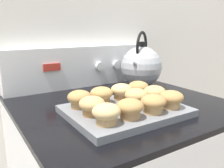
{
  "coord_description": "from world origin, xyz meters",
  "views": [
    {
      "loc": [
        -0.48,
        -0.33,
        1.2
      ],
      "look_at": [
        -0.08,
        0.3,
        1.02
      ],
      "focal_mm": 38.0,
      "sensor_mm": 36.0,
      "label": 1
    }
  ],
  "objects_px": {
    "muffin_r0_c2": "(153,103)",
    "muffin_r2_c3": "(138,88)",
    "muffin_r0_c1": "(130,108)",
    "muffin_r1_c2": "(136,97)",
    "muffin_r0_c3": "(171,99)",
    "muffin_pan": "(125,111)",
    "muffin_r0_c0": "(106,113)",
    "muffin_r2_c1": "(102,95)",
    "muffin_r1_c3": "(155,93)",
    "muffin_r1_c0": "(92,105)",
    "muffin_r2_c0": "(79,99)",
    "muffin_r2_c2": "(122,91)",
    "tea_kettle": "(141,66)"
  },
  "relations": [
    {
      "from": "muffin_r1_c2",
      "to": "muffin_r2_c1",
      "type": "relative_size",
      "value": 1.0
    },
    {
      "from": "muffin_r0_c1",
      "to": "muffin_r1_c2",
      "type": "bearing_deg",
      "value": 43.29
    },
    {
      "from": "muffin_r0_c3",
      "to": "tea_kettle",
      "type": "bearing_deg",
      "value": 65.74
    },
    {
      "from": "muffin_r0_c0",
      "to": "muffin_r2_c2",
      "type": "xyz_separation_m",
      "value": [
        0.16,
        0.17,
        0.0
      ]
    },
    {
      "from": "muffin_r2_c1",
      "to": "muffin_r2_c2",
      "type": "bearing_deg",
      "value": 2.18
    },
    {
      "from": "muffin_pan",
      "to": "muffin_r0_c1",
      "type": "bearing_deg",
      "value": -117.49
    },
    {
      "from": "muffin_r0_c2",
      "to": "muffin_r2_c3",
      "type": "distance_m",
      "value": 0.19
    },
    {
      "from": "muffin_pan",
      "to": "muffin_r0_c0",
      "type": "distance_m",
      "value": 0.15
    },
    {
      "from": "muffin_r1_c3",
      "to": "muffin_r0_c3",
      "type": "bearing_deg",
      "value": -90.41
    },
    {
      "from": "muffin_r0_c2",
      "to": "muffin_r2_c1",
      "type": "xyz_separation_m",
      "value": [
        -0.08,
        0.16,
        0.0
      ]
    },
    {
      "from": "muffin_r0_c1",
      "to": "tea_kettle",
      "type": "bearing_deg",
      "value": 46.95
    },
    {
      "from": "muffin_r1_c3",
      "to": "muffin_r2_c1",
      "type": "bearing_deg",
      "value": 153.21
    },
    {
      "from": "muffin_r0_c2",
      "to": "muffin_r1_c3",
      "type": "relative_size",
      "value": 1.0
    },
    {
      "from": "muffin_r2_c2",
      "to": "muffin_pan",
      "type": "bearing_deg",
      "value": -117.27
    },
    {
      "from": "muffin_r2_c0",
      "to": "muffin_r0_c3",
      "type": "bearing_deg",
      "value": -33.07
    },
    {
      "from": "muffin_r1_c2",
      "to": "muffin_r2_c0",
      "type": "distance_m",
      "value": 0.19
    },
    {
      "from": "muffin_r0_c3",
      "to": "muffin_r1_c3",
      "type": "xyz_separation_m",
      "value": [
        0.0,
        0.08,
        0.0
      ]
    },
    {
      "from": "muffin_r1_c0",
      "to": "muffin_r2_c3",
      "type": "bearing_deg",
      "value": 19.86
    },
    {
      "from": "muffin_r2_c1",
      "to": "tea_kettle",
      "type": "bearing_deg",
      "value": 29.22
    },
    {
      "from": "muffin_r0_c0",
      "to": "muffin_r2_c1",
      "type": "height_order",
      "value": "same"
    },
    {
      "from": "muffin_r2_c0",
      "to": "muffin_pan",
      "type": "bearing_deg",
      "value": -32.55
    },
    {
      "from": "muffin_r0_c0",
      "to": "muffin_r2_c2",
      "type": "distance_m",
      "value": 0.23
    },
    {
      "from": "muffin_r0_c3",
      "to": "muffin_r1_c3",
      "type": "distance_m",
      "value": 0.08
    },
    {
      "from": "muffin_r0_c3",
      "to": "muffin_r2_c3",
      "type": "distance_m",
      "value": 0.17
    },
    {
      "from": "muffin_r0_c2",
      "to": "muffin_r2_c1",
      "type": "bearing_deg",
      "value": 116.95
    },
    {
      "from": "muffin_r0_c1",
      "to": "muffin_r1_c3",
      "type": "height_order",
      "value": "same"
    },
    {
      "from": "muffin_r0_c2",
      "to": "muffin_r2_c1",
      "type": "height_order",
      "value": "same"
    },
    {
      "from": "muffin_pan",
      "to": "muffin_r1_c3",
      "type": "xyz_separation_m",
      "value": [
        0.12,
        -0.0,
        0.04
      ]
    },
    {
      "from": "muffin_r1_c0",
      "to": "muffin_r2_c2",
      "type": "distance_m",
      "value": 0.19
    },
    {
      "from": "muffin_r2_c1",
      "to": "muffin_r2_c2",
      "type": "distance_m",
      "value": 0.08
    },
    {
      "from": "muffin_r0_c0",
      "to": "muffin_r0_c3",
      "type": "height_order",
      "value": "same"
    },
    {
      "from": "muffin_r2_c2",
      "to": "muffin_r2_c3",
      "type": "relative_size",
      "value": 1.0
    },
    {
      "from": "muffin_r2_c3",
      "to": "muffin_r0_c2",
      "type": "bearing_deg",
      "value": -114.74
    },
    {
      "from": "muffin_r1_c0",
      "to": "tea_kettle",
      "type": "distance_m",
      "value": 0.48
    },
    {
      "from": "muffin_r0_c0",
      "to": "muffin_r0_c1",
      "type": "distance_m",
      "value": 0.08
    },
    {
      "from": "muffin_pan",
      "to": "muffin_r0_c3",
      "type": "distance_m",
      "value": 0.15
    },
    {
      "from": "muffin_r2_c3",
      "to": "muffin_r1_c0",
      "type": "bearing_deg",
      "value": -160.14
    },
    {
      "from": "muffin_r0_c2",
      "to": "muffin_r2_c3",
      "type": "xyz_separation_m",
      "value": [
        0.08,
        0.17,
        0.0
      ]
    },
    {
      "from": "muffin_r1_c2",
      "to": "muffin_r2_c2",
      "type": "xyz_separation_m",
      "value": [
        -0.0,
        0.08,
        0.0
      ]
    },
    {
      "from": "muffin_r1_c0",
      "to": "muffin_r2_c1",
      "type": "height_order",
      "value": "same"
    },
    {
      "from": "muffin_r0_c2",
      "to": "tea_kettle",
      "type": "relative_size",
      "value": 0.3
    },
    {
      "from": "muffin_r1_c2",
      "to": "tea_kettle",
      "type": "relative_size",
      "value": 0.3
    },
    {
      "from": "muffin_r1_c3",
      "to": "muffin_r2_c1",
      "type": "relative_size",
      "value": 1.0
    },
    {
      "from": "muffin_r2_c1",
      "to": "tea_kettle",
      "type": "height_order",
      "value": "tea_kettle"
    },
    {
      "from": "muffin_r0_c1",
      "to": "muffin_r2_c0",
      "type": "height_order",
      "value": "same"
    },
    {
      "from": "muffin_r2_c3",
      "to": "muffin_r0_c0",
      "type": "bearing_deg",
      "value": -145.36
    },
    {
      "from": "muffin_r2_c0",
      "to": "muffin_r2_c3",
      "type": "bearing_deg",
      "value": 1.25
    },
    {
      "from": "muffin_r0_c1",
      "to": "muffin_r0_c2",
      "type": "height_order",
      "value": "same"
    },
    {
      "from": "muffin_r1_c0",
      "to": "muffin_r2_c1",
      "type": "relative_size",
      "value": 1.0
    },
    {
      "from": "muffin_r2_c0",
      "to": "muffin_r2_c2",
      "type": "bearing_deg",
      "value": 1.61
    }
  ]
}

